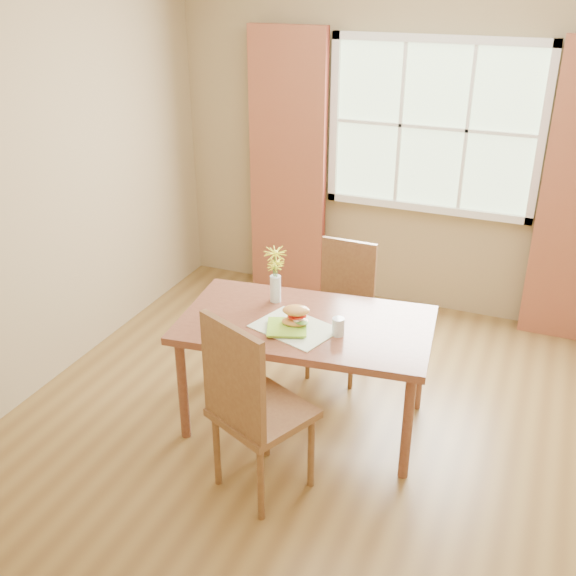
# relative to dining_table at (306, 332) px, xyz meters

# --- Properties ---
(room) EXTENTS (4.24, 3.84, 2.74)m
(room) POSITION_rel_dining_table_xyz_m (0.30, -0.00, 0.71)
(room) COLOR brown
(room) RESTS_ON ground
(window) EXTENTS (1.62, 0.06, 1.32)m
(window) POSITION_rel_dining_table_xyz_m (0.30, 1.87, 0.86)
(window) COLOR #A8C796
(window) RESTS_ON room
(curtain_left) EXTENTS (0.65, 0.08, 2.20)m
(curtain_left) POSITION_rel_dining_table_xyz_m (-0.85, 1.78, 0.46)
(curtain_left) COLOR maroon
(curtain_left) RESTS_ON room
(dining_table) EXTENTS (1.55, 0.99, 0.72)m
(dining_table) POSITION_rel_dining_table_xyz_m (0.00, 0.00, 0.00)
(dining_table) COLOR brown
(dining_table) RESTS_ON room
(chair_near) EXTENTS (0.59, 0.59, 1.08)m
(chair_near) POSITION_rel_dining_table_xyz_m (-0.04, -0.70, -0.05)
(chair_near) COLOR brown
(chair_near) RESTS_ON room
(chair_far) EXTENTS (0.39, 0.39, 0.93)m
(chair_far) POSITION_rel_dining_table_xyz_m (0.00, 0.70, -0.13)
(chair_far) COLOR brown
(chair_far) RESTS_ON room
(placemat) EXTENTS (0.53, 0.45, 0.01)m
(placemat) POSITION_rel_dining_table_xyz_m (-0.03, -0.10, 0.08)
(placemat) COLOR #B9C2A4
(placemat) RESTS_ON dining_table
(plate) EXTENTS (0.29, 0.29, 0.01)m
(plate) POSITION_rel_dining_table_xyz_m (-0.06, -0.14, 0.09)
(plate) COLOR #82BE2F
(plate) RESTS_ON placemat
(croissant_sandwich) EXTENTS (0.19, 0.15, 0.12)m
(croissant_sandwich) POSITION_rel_dining_table_xyz_m (-0.03, -0.09, 0.15)
(croissant_sandwich) COLOR gold
(croissant_sandwich) RESTS_ON plate
(water_glass) EXTENTS (0.07, 0.07, 0.11)m
(water_glass) POSITION_rel_dining_table_xyz_m (0.23, -0.08, 0.12)
(water_glass) COLOR silver
(water_glass) RESTS_ON dining_table
(flower_vase) EXTENTS (0.14, 0.14, 0.35)m
(flower_vase) POSITION_rel_dining_table_xyz_m (-0.27, 0.18, 0.28)
(flower_vase) COLOR silver
(flower_vase) RESTS_ON dining_table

